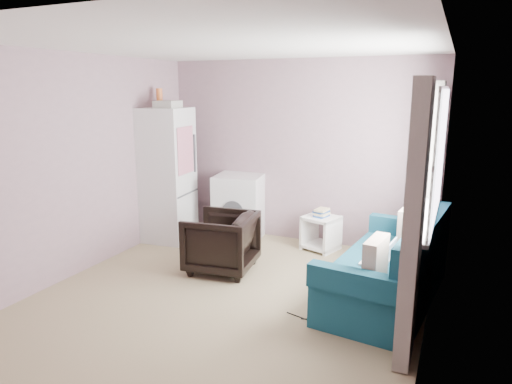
% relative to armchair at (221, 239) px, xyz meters
% --- Properties ---
extents(room, '(3.84, 4.24, 2.54)m').
position_rel_armchair_xyz_m(room, '(0.43, -0.63, 0.87)').
color(room, '#9A8765').
rests_on(room, ground).
extents(armchair, '(0.78, 0.83, 0.76)m').
position_rel_armchair_xyz_m(armchair, '(0.00, 0.00, 0.00)').
color(armchair, black).
rests_on(armchair, ground).
extents(fridge, '(0.70, 0.70, 2.11)m').
position_rel_armchair_xyz_m(fridge, '(-1.24, 0.72, 0.56)').
color(fridge, silver).
rests_on(fridge, ground).
extents(washing_machine, '(0.74, 0.74, 0.92)m').
position_rel_armchair_xyz_m(washing_machine, '(-0.35, 1.20, 0.10)').
color(washing_machine, silver).
rests_on(washing_machine, ground).
extents(side_table, '(0.52, 0.52, 0.56)m').
position_rel_armchair_xyz_m(side_table, '(0.87, 1.17, -0.12)').
color(side_table, white).
rests_on(side_table, ground).
extents(sofa, '(1.10, 2.04, 0.87)m').
position_rel_armchair_xyz_m(sofa, '(1.95, 0.00, -0.06)').
color(sofa, '#165167').
rests_on(sofa, ground).
extents(window_dressing, '(0.17, 2.62, 2.18)m').
position_rel_armchair_xyz_m(window_dressing, '(2.20, 0.07, 0.72)').
color(window_dressing, white).
rests_on(window_dressing, ground).
extents(floor_cables, '(0.42, 0.10, 0.01)m').
position_rel_armchair_xyz_m(floor_cables, '(1.29, -0.71, -0.38)').
color(floor_cables, black).
rests_on(floor_cables, ground).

